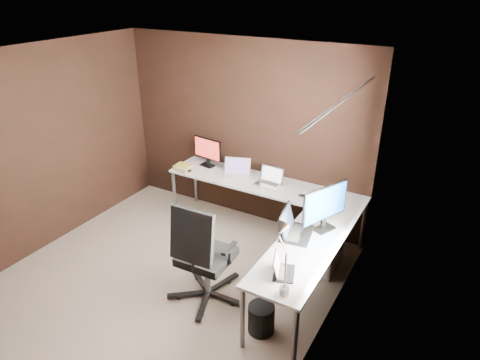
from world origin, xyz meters
name	(u,v)px	position (x,y,z in m)	size (l,w,h in m)	color
room	(188,185)	(0.34, 0.07, 1.28)	(3.60, 3.60, 2.50)	#A1907D
desk	(273,208)	(0.84, 1.04, 0.68)	(2.65, 2.25, 0.73)	white
drawer_pedestal	(321,244)	(1.43, 1.15, 0.30)	(0.42, 0.50, 0.60)	white
monitor_left	(208,150)	(-0.47, 1.61, 0.96)	(0.46, 0.16, 0.41)	black
monitor_right	(325,205)	(1.53, 0.82, 1.01)	(0.27, 0.57, 0.50)	black
laptop_white	(237,172)	(0.06, 1.51, 0.78)	(0.41, 0.35, 0.23)	white
laptop_silver	(270,181)	(0.56, 1.51, 0.78)	(0.34, 0.25, 0.22)	silver
laptop_black_big	(293,229)	(1.29, 0.57, 0.79)	(0.37, 0.47, 0.28)	black
laptop_black_small	(281,270)	(1.47, -0.10, 0.77)	(0.27, 0.32, 0.18)	black
book_stack	(183,167)	(-0.68, 1.32, 0.77)	(0.26, 0.23, 0.08)	tan
mouse_left	(189,170)	(-0.58, 1.30, 0.75)	(0.09, 0.06, 0.04)	black
mouse_corner	(302,195)	(1.06, 1.39, 0.75)	(0.09, 0.06, 0.03)	black
desk_lamp	(282,249)	(1.54, -0.27, 1.13)	(0.20, 0.23, 0.63)	slate
office_chair	(205,272)	(0.57, -0.02, 0.35)	(0.67, 0.67, 1.19)	black
wastebasket	(261,318)	(1.30, -0.14, 0.15)	(0.26, 0.26, 0.30)	black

